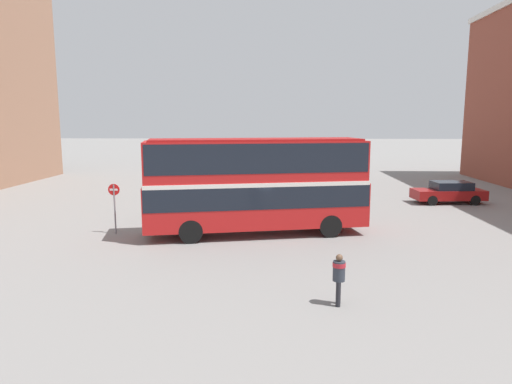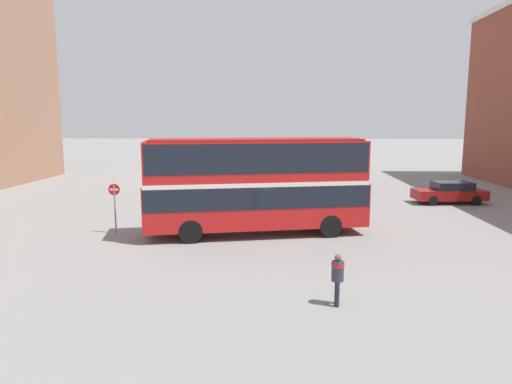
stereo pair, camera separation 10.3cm
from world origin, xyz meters
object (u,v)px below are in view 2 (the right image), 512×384
Objects in this scene: parked_car_kerb_near at (290,183)px; no_entry_sign at (115,201)px; pedestrian_foreground at (338,274)px; double_decker_bus at (256,180)px; parked_car_kerb_far at (450,192)px.

no_entry_sign reaches higher than parked_car_kerb_near.
parked_car_kerb_near is at bearing -78.25° from pedestrian_foreground.
double_decker_bus is at bearing -62.03° from pedestrian_foreground.
pedestrian_foreground reaches higher than parked_car_kerb_far.
pedestrian_foreground is at bearing 56.18° from parked_car_kerb_far.
double_decker_bus reaches higher than parked_car_kerb_near.
pedestrian_foreground is 0.33× the size of parked_car_kerb_far.
double_decker_bus is at bearing 0.92° from no_entry_sign.
parked_car_kerb_near is (-0.75, 21.45, -0.18)m from pedestrian_foreground.
pedestrian_foreground is 0.33× the size of parked_car_kerb_near.
double_decker_bus is 13.14m from parked_car_kerb_near.
pedestrian_foreground is at bearing -40.94° from no_entry_sign.
pedestrian_foreground is 13.00m from no_entry_sign.
parked_car_kerb_far is (12.74, 9.09, -1.95)m from double_decker_bus.
double_decker_bus is 2.27× the size of parked_car_kerb_near.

